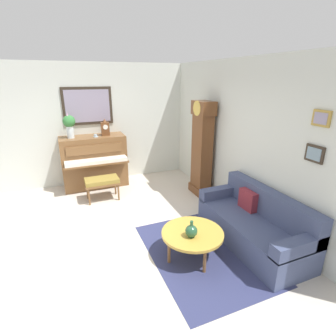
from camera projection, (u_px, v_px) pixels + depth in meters
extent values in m
cube|color=beige|center=(116.00, 237.00, 4.36)|extent=(6.40, 6.00, 0.10)
cube|color=silver|center=(89.00, 125.00, 6.15)|extent=(0.10, 4.90, 2.80)
cube|color=#33281E|center=(88.00, 106.00, 5.95)|extent=(0.03, 1.10, 0.84)
cube|color=#998EA8|center=(88.00, 106.00, 5.94)|extent=(0.01, 0.98, 0.72)
cube|color=silver|center=(241.00, 139.00, 4.75)|extent=(5.30, 0.10, 2.80)
cube|color=#B28E3D|center=(321.00, 118.00, 3.18)|extent=(0.24, 0.03, 0.20)
cube|color=#998EA8|center=(321.00, 118.00, 3.17)|extent=(0.18, 0.01, 0.14)
cube|color=#33281E|center=(315.00, 154.00, 3.33)|extent=(0.26, 0.03, 0.22)
cube|color=#7A93A3|center=(314.00, 154.00, 3.32)|extent=(0.20, 0.01, 0.16)
cube|color=navy|center=(203.00, 252.00, 3.89)|extent=(2.10, 1.50, 0.01)
cube|color=brown|center=(95.00, 161.00, 6.11)|extent=(0.60, 1.44, 1.21)
cube|color=brown|center=(97.00, 164.00, 5.71)|extent=(0.28, 1.38, 0.04)
cube|color=white|center=(97.00, 161.00, 5.69)|extent=(0.26, 1.32, 0.08)
cube|color=brown|center=(95.00, 149.00, 5.71)|extent=(0.03, 1.20, 0.20)
cube|color=brown|center=(102.00, 183.00, 5.46)|extent=(0.42, 0.70, 0.04)
cube|color=olive|center=(102.00, 180.00, 5.44)|extent=(0.40, 0.68, 0.08)
cylinder|color=brown|center=(89.00, 197.00, 5.28)|extent=(0.04, 0.04, 0.36)
cylinder|color=brown|center=(119.00, 192.00, 5.49)|extent=(0.04, 0.04, 0.36)
cylinder|color=brown|center=(87.00, 191.00, 5.56)|extent=(0.04, 0.04, 0.36)
cylinder|color=brown|center=(115.00, 187.00, 5.77)|extent=(0.04, 0.04, 0.36)
cube|color=brown|center=(200.00, 189.00, 5.89)|extent=(0.52, 0.34, 0.18)
cube|color=brown|center=(202.00, 155.00, 5.62)|extent=(0.44, 0.28, 1.78)
cube|color=brown|center=(204.00, 108.00, 5.29)|extent=(0.52, 0.32, 0.28)
cylinder|color=gold|center=(197.00, 108.00, 5.24)|extent=(0.30, 0.02, 0.30)
cylinder|color=gold|center=(200.00, 152.00, 5.58)|extent=(0.03, 0.03, 0.70)
cube|color=#424C70|center=(251.00, 231.00, 4.06)|extent=(1.90, 0.80, 0.42)
cube|color=#424C70|center=(269.00, 204.00, 4.03)|extent=(1.90, 0.20, 0.44)
cube|color=#424C70|center=(221.00, 193.00, 4.71)|extent=(0.18, 0.80, 0.20)
cube|color=#424C70|center=(299.00, 247.00, 3.21)|extent=(0.18, 0.80, 0.20)
cube|color=maroon|center=(248.00, 200.00, 4.25)|extent=(0.34, 0.12, 0.32)
cylinder|color=gold|center=(192.00, 233.00, 3.69)|extent=(0.88, 0.88, 0.04)
torus|color=brown|center=(192.00, 233.00, 3.69)|extent=(0.88, 0.88, 0.04)
cylinder|color=brown|center=(214.00, 240.00, 3.89)|extent=(0.04, 0.04, 0.37)
cylinder|color=brown|center=(205.00, 261.00, 3.44)|extent=(0.04, 0.04, 0.37)
cylinder|color=brown|center=(169.00, 251.00, 3.63)|extent=(0.04, 0.04, 0.37)
cylinder|color=brown|center=(181.00, 232.00, 4.07)|extent=(0.04, 0.04, 0.37)
cube|color=brown|center=(105.00, 129.00, 5.96)|extent=(0.12, 0.18, 0.30)
cylinder|color=white|center=(105.00, 127.00, 5.89)|extent=(0.01, 0.11, 0.11)
cone|color=brown|center=(104.00, 120.00, 5.89)|extent=(0.10, 0.10, 0.08)
cylinder|color=silver|center=(70.00, 132.00, 5.69)|extent=(0.15, 0.15, 0.26)
sphere|color=#387F3D|center=(69.00, 121.00, 5.61)|extent=(0.26, 0.26, 0.26)
cone|color=#D199B7|center=(67.00, 115.00, 5.54)|extent=(0.06, 0.06, 0.16)
cylinder|color=#ADC6D6|center=(96.00, 137.00, 5.84)|extent=(0.12, 0.12, 0.01)
cylinder|color=#ADC6D6|center=(96.00, 136.00, 5.84)|extent=(0.08, 0.08, 0.06)
cylinder|color=#234C33|center=(191.00, 236.00, 3.58)|extent=(0.09, 0.09, 0.01)
sphere|color=#285638|center=(191.00, 231.00, 3.55)|extent=(0.17, 0.17, 0.17)
cylinder|color=#285638|center=(192.00, 224.00, 3.51)|extent=(0.04, 0.04, 0.08)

